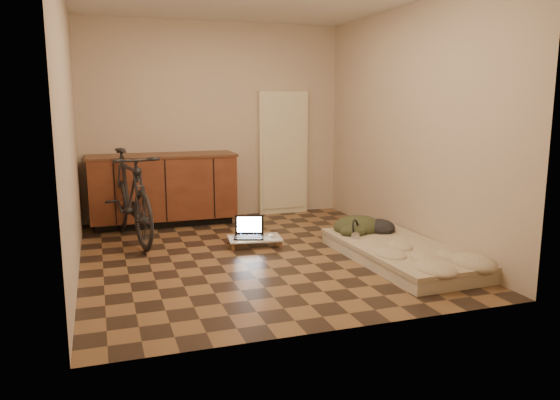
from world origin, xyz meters
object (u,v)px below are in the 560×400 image
object	(u,v)px
futon	(401,253)
laptop	(249,232)
lap_desk	(255,238)
bicycle	(130,191)

from	to	relation	value
futon	laptop	size ratio (longest dim) A/B	4.86
futon	lap_desk	size ratio (longest dim) A/B	3.05
lap_desk	laptop	size ratio (longest dim) A/B	1.59
bicycle	lap_desk	world-z (taller)	bicycle
futon	lap_desk	bearing A→B (deg)	138.48
laptop	lap_desk	bearing A→B (deg)	-28.66
lap_desk	laptop	bearing A→B (deg)	141.41
bicycle	lap_desk	bearing A→B (deg)	-38.46
lap_desk	bicycle	bearing A→B (deg)	160.03
bicycle	laptop	bearing A→B (deg)	-37.51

